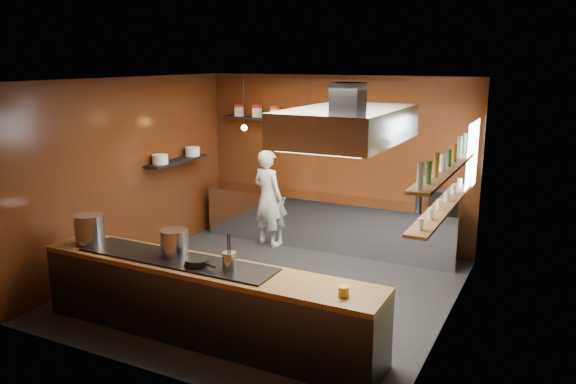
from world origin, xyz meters
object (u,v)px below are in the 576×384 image
Objects in this scene: stockpot_small at (174,242)px; extractor_hood at (347,125)px; stockpot_large at (90,228)px; chef at (268,198)px; espresso_machine at (444,201)px.

extractor_hood is at bearing 31.88° from stockpot_small.
stockpot_large is 3.50m from chef.
stockpot_small is 4.38m from espresso_machine.
extractor_hood is 2.96m from espresso_machine.
chef is at bearing 77.09° from stockpot_large.
stockpot_large is at bearing 92.49° from chef.
chef reaches higher than stockpot_large.
chef is at bearing 98.96° from stockpot_small.
espresso_machine is at bearing 44.20° from stockpot_large.
extractor_hood is 3.58m from stockpot_large.
chef is (-0.52, 3.31, -0.23)m from stockpot_small.
chef is at bearing 136.19° from extractor_hood.
stockpot_small reaches higher than espresso_machine.
stockpot_large is (-3.08, -1.19, -1.38)m from extractor_hood.
extractor_hood reaches higher than chef.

